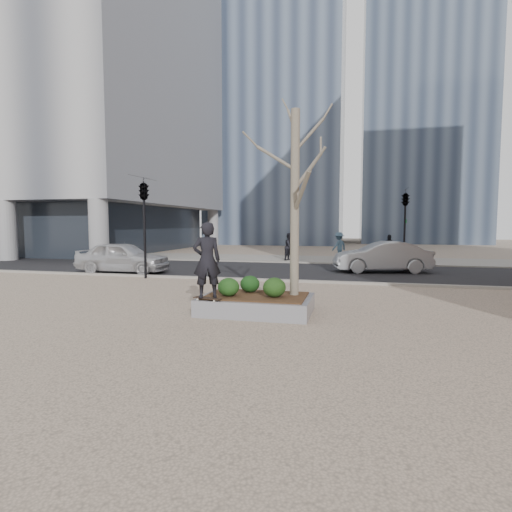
% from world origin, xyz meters
% --- Properties ---
extents(ground, '(120.00, 120.00, 0.00)m').
position_xyz_m(ground, '(0.00, 0.00, 0.00)').
color(ground, tan).
rests_on(ground, ground).
extents(street, '(60.00, 8.00, 0.02)m').
position_xyz_m(street, '(0.00, 10.00, 0.01)').
color(street, black).
rests_on(street, ground).
extents(far_sidewalk, '(60.00, 6.00, 0.02)m').
position_xyz_m(far_sidewalk, '(0.00, 17.00, 0.01)').
color(far_sidewalk, gray).
rests_on(far_sidewalk, ground).
extents(planter, '(3.00, 2.00, 0.45)m').
position_xyz_m(planter, '(1.00, 0.00, 0.23)').
color(planter, gray).
rests_on(planter, ground).
extents(planter_mulch, '(2.70, 1.70, 0.04)m').
position_xyz_m(planter_mulch, '(1.00, 0.00, 0.47)').
color(planter_mulch, '#382314').
rests_on(planter_mulch, planter).
extents(sycamore_tree, '(2.80, 2.80, 6.60)m').
position_xyz_m(sycamore_tree, '(2.00, 0.30, 3.79)').
color(sycamore_tree, gray).
rests_on(sycamore_tree, planter_mulch).
extents(shrub_left, '(0.58, 0.58, 0.50)m').
position_xyz_m(shrub_left, '(0.31, -0.34, 0.74)').
color(shrub_left, '#1A3E13').
rests_on(shrub_left, planter_mulch).
extents(shrub_middle, '(0.56, 0.56, 0.47)m').
position_xyz_m(shrub_middle, '(0.71, 0.39, 0.73)').
color(shrub_middle, '#123912').
rests_on(shrub_middle, planter_mulch).
extents(shrub_right, '(0.61, 0.61, 0.52)m').
position_xyz_m(shrub_right, '(1.54, -0.19, 0.75)').
color(shrub_right, '#143511').
rests_on(shrub_right, planter_mulch).
extents(skateboard, '(0.81, 0.39, 0.08)m').
position_xyz_m(skateboard, '(-0.10, -0.88, 0.49)').
color(skateboard, black).
rests_on(skateboard, planter).
extents(skateboarder, '(0.85, 0.74, 1.96)m').
position_xyz_m(skateboarder, '(-0.10, -0.88, 1.51)').
color(skateboarder, black).
rests_on(skateboarder, skateboard).
extents(police_car, '(4.62, 2.00, 1.55)m').
position_xyz_m(police_car, '(-7.51, 7.00, 0.80)').
color(police_car, '#BBBBBF').
rests_on(police_car, street).
extents(car_silver, '(4.92, 2.53, 1.55)m').
position_xyz_m(car_silver, '(4.96, 10.39, 0.79)').
color(car_silver, '#9FA3A7').
rests_on(car_silver, street).
extents(pedestrian_a, '(0.99, 1.09, 1.82)m').
position_xyz_m(pedestrian_a, '(-0.56, 15.84, 0.93)').
color(pedestrian_a, black).
rests_on(pedestrian_a, far_sidewalk).
extents(pedestrian_b, '(1.30, 1.36, 1.86)m').
position_xyz_m(pedestrian_b, '(2.61, 17.36, 0.95)').
color(pedestrian_b, '#405C73').
rests_on(pedestrian_b, far_sidewalk).
extents(pedestrian_c, '(1.08, 0.61, 1.75)m').
position_xyz_m(pedestrian_c, '(5.81, 16.34, 0.90)').
color(pedestrian_c, black).
rests_on(pedestrian_c, far_sidewalk).
extents(traffic_light_near, '(0.60, 2.48, 4.50)m').
position_xyz_m(traffic_light_near, '(-5.50, 5.60, 2.25)').
color(traffic_light_near, black).
rests_on(traffic_light_near, ground).
extents(traffic_light_far, '(0.60, 2.48, 4.50)m').
position_xyz_m(traffic_light_far, '(6.50, 14.60, 2.25)').
color(traffic_light_far, black).
rests_on(traffic_light_far, ground).
extents(building_glass_a, '(16.00, 16.00, 45.00)m').
position_xyz_m(building_glass_a, '(-6.00, 42.00, 22.50)').
color(building_glass_a, slate).
rests_on(building_glass_a, ground).
extents(building_glass_b, '(15.00, 15.00, 55.00)m').
position_xyz_m(building_glass_b, '(12.00, 48.00, 27.50)').
color(building_glass_b, slate).
rests_on(building_glass_b, ground).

